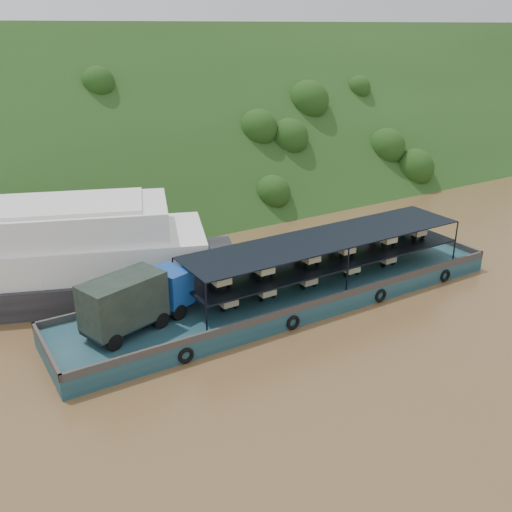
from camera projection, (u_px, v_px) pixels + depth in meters
ground at (300, 303)px, 42.70m from camera, size 160.00×160.00×0.00m
hillside at (132, 192)px, 71.14m from camera, size 140.00×39.60×39.60m
cargo_barge at (272, 292)px, 41.61m from camera, size 35.00×7.18×4.97m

